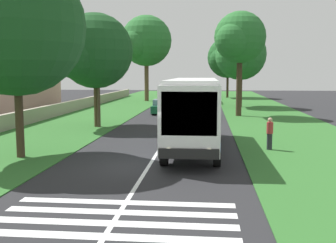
% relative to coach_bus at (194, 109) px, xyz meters
% --- Properties ---
extents(ground, '(160.00, 160.00, 0.00)m').
position_rel_coach_bus_xyz_m(ground, '(-4.41, 1.80, -2.15)').
color(ground, '#262628').
extents(grass_verge_left, '(120.00, 8.00, 0.04)m').
position_rel_coach_bus_xyz_m(grass_verge_left, '(10.59, 10.00, -2.13)').
color(grass_verge_left, '#2D6628').
rests_on(grass_verge_left, ground).
extents(grass_verge_right, '(120.00, 8.00, 0.04)m').
position_rel_coach_bus_xyz_m(grass_verge_right, '(10.59, -6.40, -2.13)').
color(grass_verge_right, '#2D6628').
rests_on(grass_verge_right, ground).
extents(centre_line, '(110.00, 0.16, 0.01)m').
position_rel_coach_bus_xyz_m(centre_line, '(10.59, 1.80, -2.14)').
color(centre_line, silver).
rests_on(centre_line, ground).
extents(coach_bus, '(11.16, 2.62, 3.73)m').
position_rel_coach_bus_xyz_m(coach_bus, '(0.00, 0.00, 0.00)').
color(coach_bus, white).
rests_on(coach_bus, ground).
extents(zebra_crossing, '(4.95, 6.80, 0.01)m').
position_rel_coach_bus_xyz_m(zebra_crossing, '(-11.48, 1.80, -2.14)').
color(zebra_crossing, silver).
rests_on(zebra_crossing, ground).
extents(trailing_car_0, '(4.30, 1.78, 1.43)m').
position_rel_coach_bus_xyz_m(trailing_car_0, '(19.06, 3.79, -1.48)').
color(trailing_car_0, '#145933').
rests_on(trailing_car_0, ground).
extents(trailing_car_1, '(4.30, 1.78, 1.43)m').
position_rel_coach_bus_xyz_m(trailing_car_1, '(26.47, 0.16, -1.48)').
color(trailing_car_1, '#145933').
rests_on(trailing_car_1, ground).
extents(trailing_minibus_0, '(6.00, 2.14, 2.53)m').
position_rel_coach_bus_xyz_m(trailing_minibus_0, '(34.79, -0.10, -0.60)').
color(trailing_minibus_0, '#CC4C33').
rests_on(trailing_minibus_0, ground).
extents(roadside_tree_left_0, '(7.30, 6.47, 9.38)m').
position_rel_coach_bus_xyz_m(roadside_tree_left_0, '(-2.97, 8.31, 3.90)').
color(roadside_tree_left_0, '#3D2D1E').
rests_on(roadside_tree_left_0, grass_verge_left).
extents(roadside_tree_left_1, '(8.41, 7.22, 12.19)m').
position_rel_coach_bus_xyz_m(roadside_tree_left_1, '(37.29, 8.18, 6.28)').
color(roadside_tree_left_1, brown).
rests_on(roadside_tree_left_1, grass_verge_left).
extents(roadside_tree_left_2, '(6.74, 5.55, 8.40)m').
position_rel_coach_bus_xyz_m(roadside_tree_left_2, '(8.54, 7.68, 3.36)').
color(roadside_tree_left_2, '#4C3826').
rests_on(roadside_tree_left_2, grass_verge_left).
extents(roadside_tree_right_0, '(7.30, 6.01, 9.18)m').
position_rel_coach_bus_xyz_m(roadside_tree_right_0, '(27.79, -4.40, 3.89)').
color(roadside_tree_right_0, '#4C3826').
rests_on(roadside_tree_right_0, grass_verge_right).
extents(roadside_tree_right_1, '(7.50, 6.63, 9.83)m').
position_rel_coach_bus_xyz_m(roadside_tree_right_1, '(46.31, -3.83, 4.26)').
color(roadside_tree_right_1, '#3D2D1E').
rests_on(roadside_tree_right_1, grass_verge_right).
extents(roadside_tree_right_2, '(5.74, 4.77, 9.67)m').
position_rel_coach_bus_xyz_m(roadside_tree_right_2, '(17.37, -3.53, 5.01)').
color(roadside_tree_right_2, '#3D2D1E').
rests_on(roadside_tree_right_2, grass_verge_right).
extents(utility_pole, '(0.24, 1.40, 7.46)m').
position_rel_coach_bus_xyz_m(utility_pole, '(8.14, 7.31, 1.76)').
color(utility_pole, '#473828').
rests_on(utility_pole, grass_verge_left).
extents(roadside_wall, '(70.00, 0.40, 1.14)m').
position_rel_coach_bus_xyz_m(roadside_wall, '(15.59, 13.40, -1.54)').
color(roadside_wall, '#9E937F').
rests_on(roadside_wall, grass_verge_left).
extents(roadside_building, '(11.10, 8.34, 5.86)m').
position_rel_coach_bus_xyz_m(roadside_building, '(20.95, 20.67, 0.84)').
color(roadside_building, tan).
rests_on(roadside_building, ground).
extents(pedestrian, '(0.34, 0.34, 1.69)m').
position_rel_coach_bus_xyz_m(pedestrian, '(0.12, -3.99, -1.24)').
color(pedestrian, '#26262D').
rests_on(pedestrian, grass_verge_right).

